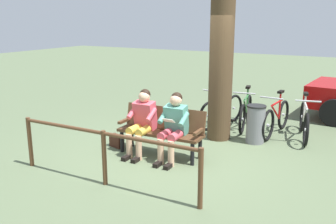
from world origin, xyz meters
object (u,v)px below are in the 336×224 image
Objects in this scene: tree_trunk at (221,66)px; bicycle_blue at (276,118)px; litter_bin at (256,124)px; person_reading at (174,124)px; bench at (162,127)px; bicycle_green at (222,111)px; handbag at (117,141)px; person_companion at (142,119)px; bicycle_red at (304,121)px; bicycle_black at (246,112)px.

tree_trunk is 1.73m from bicycle_blue.
tree_trunk reaches higher than litter_bin.
litter_bin is (-1.00, -1.61, -0.28)m from person_reading.
bicycle_green is at bearing -98.95° from bench.
bench is 1.04m from handbag.
tree_trunk is (-0.89, -1.54, 0.86)m from person_companion.
tree_trunk is at bearing -73.78° from bicycle_red.
tree_trunk reaches higher than bicycle_blue.
bicycle_black is (-1.13, -2.57, -0.30)m from person_companion.
litter_bin is at bearing -58.88° from bicycle_red.
person_companion is 4.00× the size of handbag.
person_companion is (0.32, 0.17, 0.16)m from bench.
handbag is 2.70m from bicycle_green.
bicycle_blue is (-1.87, -2.37, -0.30)m from person_companion.
bicycle_blue is 0.76m from bicycle_black.
bicycle_red is 1.00× the size of bicycle_green.
bicycle_black is (1.30, -0.15, 0.00)m from bicycle_red.
litter_bin is 1.12m from bicycle_red.
bicycle_red is at bearing -128.47° from person_reading.
bicycle_green is at bearing -72.19° from tree_trunk.
bicycle_blue is at bearing -119.31° from person_reading.
bench is at bearing 47.87° from litter_bin.
litter_bin is 0.47× the size of bicycle_green.
bicycle_blue is (0.56, 0.05, 0.00)m from bicycle_red.
tree_trunk is at bearing -22.64° from bicycle_black.
person_companion is at bearing -33.51° from bicycle_blue.
litter_bin is at bearing -123.39° from person_reading.
bench is 0.98× the size of bicycle_green.
bicycle_black is at bearing -110.59° from bench.
bicycle_green is (-1.25, -2.38, 0.24)m from handbag.
bench is at bearing 67.11° from tree_trunk.
tree_trunk is (-0.58, -1.37, 1.02)m from bench.
person_reading is 3.02m from bicycle_red.
person_companion is 0.73× the size of bicycle_green.
tree_trunk reaches higher than bicycle_black.
tree_trunk is 1.50m from bicycle_green.
bicycle_red is (-1.54, -0.88, -1.16)m from tree_trunk.
person_companion is at bearing 0.39° from bicycle_green.
tree_trunk is 2.12m from bicycle_red.
bicycle_blue is at bearing -139.58° from tree_trunk.
person_reading is at bearing 179.95° from person_companion.
bicycle_green is at bearing -117.70° from handbag.
person_reading is (-0.32, 0.15, 0.16)m from bench.
bicycle_red is at bearing 103.64° from bicycle_green.
person_companion is 1.56× the size of litter_bin.
person_companion reaches higher than bicycle_red.
bicycle_blue is at bearing -137.45° from handbag.
tree_trunk reaches higher than bicycle_red.
bicycle_red is at bearing -142.56° from handbag.
person_companion is 2.83m from bicycle_black.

